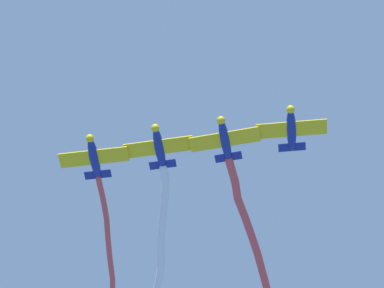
{
  "coord_description": "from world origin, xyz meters",
  "views": [
    {
      "loc": [
        49.18,
        -3.09,
        2.55
      ],
      "look_at": [
        -0.23,
        4.46,
        88.12
      ],
      "focal_mm": 82.44,
      "sensor_mm": 36.0,
      "label": 1
    }
  ],
  "objects_px": {
    "airplane_slot": "(291,129)",
    "airplane_right_wing": "(225,139)",
    "airplane_left_wing": "(159,147)",
    "airplane_lead": "(94,157)"
  },
  "relations": [
    {
      "from": "airplane_lead",
      "to": "airplane_right_wing",
      "type": "height_order",
      "value": "same"
    },
    {
      "from": "airplane_lead",
      "to": "airplane_left_wing",
      "type": "distance_m",
      "value": 7.5
    },
    {
      "from": "airplane_left_wing",
      "to": "airplane_slot",
      "type": "bearing_deg",
      "value": 89.69
    },
    {
      "from": "airplane_right_wing",
      "to": "airplane_slot",
      "type": "height_order",
      "value": "airplane_slot"
    },
    {
      "from": "airplane_slot",
      "to": "airplane_right_wing",
      "type": "bearing_deg",
      "value": -93.75
    },
    {
      "from": "airplane_slot",
      "to": "airplane_lead",
      "type": "bearing_deg",
      "value": -93.75
    },
    {
      "from": "airplane_lead",
      "to": "airplane_right_wing",
      "type": "relative_size",
      "value": 1.01
    },
    {
      "from": "airplane_lead",
      "to": "airplane_left_wing",
      "type": "bearing_deg",
      "value": 88.28
    },
    {
      "from": "airplane_left_wing",
      "to": "airplane_right_wing",
      "type": "bearing_deg",
      "value": 89.69
    },
    {
      "from": "airplane_lead",
      "to": "airplane_right_wing",
      "type": "distance_m",
      "value": 14.99
    }
  ]
}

